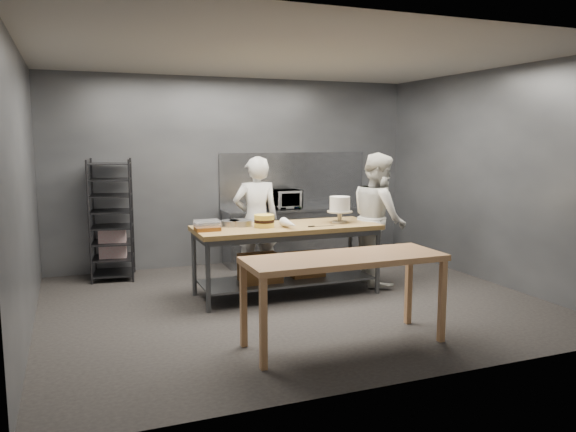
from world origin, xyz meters
The scene contains 16 objects.
ground centered at (0.00, 0.00, 0.00)m, with size 6.00×6.00×0.00m, color black.
back_wall centered at (0.00, 2.50, 1.50)m, with size 6.00×0.04×3.00m, color #4C4F54.
work_table centered at (0.01, 0.39, 0.57)m, with size 2.40×0.90×0.92m.
near_counter centered at (-0.07, -1.50, 0.81)m, with size 2.00×0.70×0.90m.
back_counter centered at (1.00, 2.18, 0.45)m, with size 2.60×0.60×0.90m.
splashback_panel centered at (1.00, 2.48, 1.35)m, with size 2.60×0.02×0.90m, color slate.
speed_rack centered at (-2.01, 2.10, 0.86)m, with size 0.68×0.73×1.75m.
chef_behind centered at (-0.12, 1.14, 0.90)m, with size 0.65×0.43×1.79m, color silver.
chef_right centered at (1.47, 0.47, 0.92)m, with size 0.90×0.70×1.85m, color silver.
microwave centered at (0.70, 2.18, 1.05)m, with size 0.54×0.37×0.30m, color black.
frosted_cake_stand centered at (0.80, 0.35, 1.15)m, with size 0.34×0.34×0.35m.
layer_cake centered at (-0.27, 0.35, 1.00)m, with size 0.26×0.26×0.16m.
cake_pans centered at (-0.77, 0.54, 0.96)m, with size 0.73×0.37×0.07m.
piping_bag centered at (-0.01, 0.11, 0.98)m, with size 0.12×0.12×0.38m, color silver.
offset_spatula centered at (0.38, 0.14, 0.93)m, with size 0.36×0.02×0.02m.
pastry_clamshells centered at (-0.99, 0.41, 0.98)m, with size 0.34×0.36×0.11m.
Camera 1 is at (-2.56, -6.32, 2.05)m, focal length 35.00 mm.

